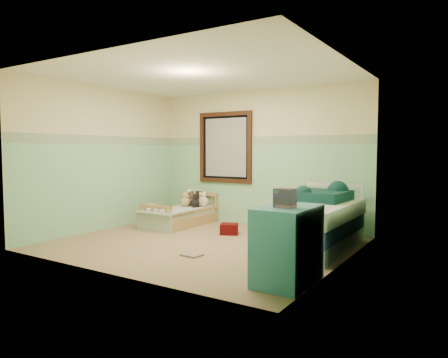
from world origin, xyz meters
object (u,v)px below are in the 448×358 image
Objects in this scene: twin_bed_frame at (315,241)px; dresser at (288,245)px; red_pillow at (229,229)px; floor_book at (192,255)px; toddler_bed_frame at (181,220)px; plush_floor_cream at (148,220)px; plush_floor_tan at (153,216)px.

dresser reaches higher than twin_bed_frame.
twin_bed_frame reaches higher than red_pillow.
red_pillow is at bearing 106.30° from floor_book.
twin_bed_frame is at bearing -9.58° from toddler_bed_frame.
dresser reaches higher than red_pillow.
twin_bed_frame is (3.17, -0.01, -0.02)m from plush_floor_cream.
red_pillow is (-1.85, 1.81, -0.32)m from dresser.
dresser is (3.07, -2.06, 0.31)m from toddler_bed_frame.
twin_bed_frame reaches higher than floor_book.
plush_floor_cream is 2.30m from floor_book.
toddler_bed_frame is at bearing 168.45° from red_pillow.
plush_floor_tan reaches higher than red_pillow.
floor_book is at bearing -77.56° from red_pillow.
plush_floor_tan is at bearing 147.43° from floor_book.
twin_bed_frame is 1.76m from floor_book.
red_pillow is (1.78, -0.09, -0.04)m from plush_floor_tan.
plush_floor_tan is 0.14× the size of twin_bed_frame.
plush_floor_cream is at bearing 155.10° from dresser.
twin_bed_frame is at bearing -0.13° from plush_floor_cream.
red_pillow is at bearing 171.97° from twin_bed_frame.
toddler_bed_frame is 1.25m from red_pillow.
plush_floor_cream is 0.14× the size of twin_bed_frame.
plush_floor_cream reaches higher than toddler_bed_frame.
floor_book is at bearing -135.00° from twin_bed_frame.
twin_bed_frame is 1.65m from dresser.
plush_floor_tan is (-0.56, -0.16, 0.04)m from toddler_bed_frame.
plush_floor_cream is 1.02× the size of plush_floor_tan.
plush_floor_cream reaches higher than red_pillow.
floor_book is (1.55, -1.71, -0.08)m from toddler_bed_frame.
red_pillow is at bearing -11.55° from toddler_bed_frame.
plush_floor_cream is at bearing 179.87° from twin_bed_frame.
twin_bed_frame is (3.35, -0.31, -0.02)m from plush_floor_tan.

